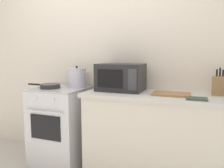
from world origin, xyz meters
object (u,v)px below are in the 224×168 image
at_px(stock_pot, 77,78).
at_px(oven_mitt, 197,99).
at_px(microwave, 121,77).
at_px(cutting_board, 171,94).
at_px(knife_block, 219,86).
at_px(stove, 61,125).
at_px(frying_pan, 50,86).

height_order(stock_pot, oven_mitt, stock_pot).
distance_m(microwave, cutting_board, 0.58).
bearing_deg(stock_pot, knife_block, 0.17).
xyz_separation_m(stove, knife_block, (1.75, 0.14, 0.56)).
relative_size(stock_pot, knife_block, 1.15).
distance_m(stove, stock_pot, 0.61).
bearing_deg(stove, knife_block, 4.61).
bearing_deg(stove, microwave, 6.03).
bearing_deg(oven_mitt, knife_block, 56.58).
bearing_deg(microwave, oven_mitt, -16.52).
distance_m(stove, cutting_board, 1.39).
height_order(stove, knife_block, knife_block).
height_order(frying_pan, oven_mitt, frying_pan).
height_order(stock_pot, knife_block, knife_block).
distance_m(cutting_board, knife_block, 0.47).
relative_size(microwave, knife_block, 1.83).
relative_size(stove, frying_pan, 2.09).
bearing_deg(microwave, stock_pot, 174.45).
relative_size(stock_pot, cutting_board, 0.87).
relative_size(cutting_board, knife_block, 1.32).
xyz_separation_m(microwave, oven_mitt, (0.80, -0.24, -0.14)).
height_order(microwave, knife_block, microwave).
bearing_deg(cutting_board, stock_pot, 173.29).
distance_m(stock_pot, microwave, 0.59).
distance_m(stock_pot, cutting_board, 1.16).
relative_size(stove, knife_block, 3.37).
xyz_separation_m(frying_pan, knife_block, (1.86, 0.19, 0.07)).
bearing_deg(knife_block, microwave, -176.46).
xyz_separation_m(stove, stock_pot, (0.16, 0.14, 0.58)).
distance_m(microwave, oven_mitt, 0.85).
bearing_deg(knife_block, stove, -175.39).
height_order(stock_pot, cutting_board, stock_pot).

